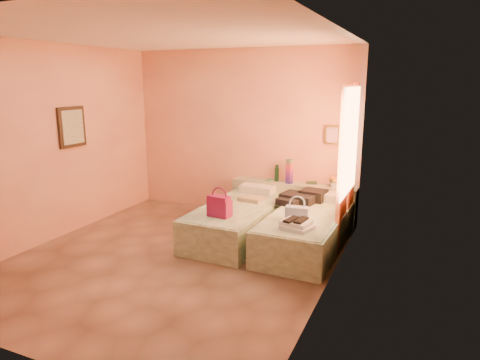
% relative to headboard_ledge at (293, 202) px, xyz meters
% --- Properties ---
extents(ground, '(4.50, 4.50, 0.00)m').
position_rel_headboard_ledge_xyz_m(ground, '(-0.98, -2.10, -0.33)').
color(ground, '#9D7B5E').
rests_on(ground, ground).
extents(room_walls, '(4.02, 4.51, 2.81)m').
position_rel_headboard_ledge_xyz_m(room_walls, '(-0.77, -1.53, 1.46)').
color(room_walls, '#F3B882').
rests_on(room_walls, ground).
extents(headboard_ledge, '(2.05, 0.30, 0.65)m').
position_rel_headboard_ledge_xyz_m(headboard_ledge, '(0.00, 0.00, 0.00)').
color(headboard_ledge, '#B3BB99').
rests_on(headboard_ledge, ground).
extents(bed_left, '(0.94, 2.02, 0.50)m').
position_rel_headboard_ledge_xyz_m(bed_left, '(-0.52, -1.05, -0.08)').
color(bed_left, '#C8E8BB').
rests_on(bed_left, ground).
extents(bed_right, '(0.94, 2.02, 0.50)m').
position_rel_headboard_ledge_xyz_m(bed_right, '(0.52, -1.05, -0.08)').
color(bed_right, '#C8E8BB').
rests_on(bed_right, ground).
extents(water_bottle, '(0.07, 0.07, 0.26)m').
position_rel_headboard_ledge_xyz_m(water_bottle, '(-0.30, 0.02, 0.45)').
color(water_bottle, '#143922').
rests_on(water_bottle, headboard_ledge).
extents(rainbow_box, '(0.11, 0.11, 0.40)m').
position_rel_headboard_ledge_xyz_m(rainbow_box, '(-0.06, -0.06, 0.52)').
color(rainbow_box, '#92114A').
rests_on(rainbow_box, headboard_ledge).
extents(small_dish, '(0.14, 0.14, 0.03)m').
position_rel_headboard_ledge_xyz_m(small_dish, '(-0.41, -0.02, 0.34)').
color(small_dish, '#4F9267').
rests_on(small_dish, headboard_ledge).
extents(green_book, '(0.19, 0.16, 0.03)m').
position_rel_headboard_ledge_xyz_m(green_book, '(0.28, 0.08, 0.34)').
color(green_book, '#294C33').
rests_on(green_book, headboard_ledge).
extents(flower_vase, '(0.23, 0.23, 0.23)m').
position_rel_headboard_ledge_xyz_m(flower_vase, '(0.67, -0.04, 0.44)').
color(flower_vase, silver).
rests_on(flower_vase, headboard_ledge).
extents(magenta_handbag, '(0.32, 0.20, 0.29)m').
position_rel_headboard_ledge_xyz_m(magenta_handbag, '(-0.53, -1.63, 0.32)').
color(magenta_handbag, '#92114A').
rests_on(magenta_handbag, bed_left).
extents(khaki_garment, '(0.37, 0.31, 0.06)m').
position_rel_headboard_ledge_xyz_m(khaki_garment, '(-0.42, -0.75, 0.20)').
color(khaki_garment, tan).
rests_on(khaki_garment, bed_left).
extents(clothes_pile, '(0.65, 0.65, 0.16)m').
position_rel_headboard_ledge_xyz_m(clothes_pile, '(0.29, -0.54, 0.26)').
color(clothes_pile, black).
rests_on(clothes_pile, bed_right).
extents(blue_handbag, '(0.31, 0.16, 0.19)m').
position_rel_headboard_ledge_xyz_m(blue_handbag, '(0.47, -1.39, 0.27)').
color(blue_handbag, '#4766AA').
rests_on(blue_handbag, bed_right).
extents(towel_stack, '(0.42, 0.38, 0.10)m').
position_rel_headboard_ledge_xyz_m(towel_stack, '(0.57, -1.70, 0.23)').
color(towel_stack, white).
rests_on(towel_stack, bed_right).
extents(sandal_pair, '(0.25, 0.29, 0.03)m').
position_rel_headboard_ledge_xyz_m(sandal_pair, '(0.55, -1.70, 0.29)').
color(sandal_pair, black).
rests_on(sandal_pair, towel_stack).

